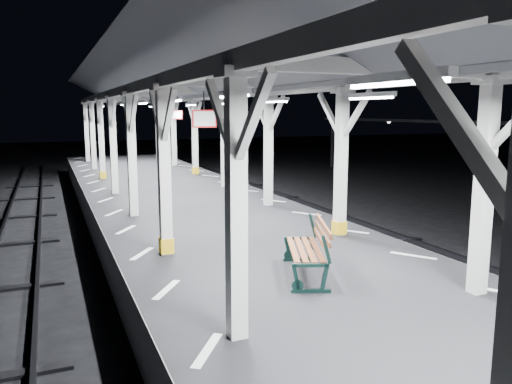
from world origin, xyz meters
TOP-DOWN VIEW (x-y plane):
  - ground at (0.00, 0.00)m, footprint 120.00×120.00m
  - platform at (0.00, 0.00)m, footprint 6.00×50.00m
  - hazard_stripes_left at (-2.45, 0.00)m, footprint 1.00×48.00m
  - hazard_stripes_right at (2.45, 0.00)m, footprint 1.00×48.00m
  - track_right at (5.00, 0.00)m, footprint 2.20×60.00m
  - canopy at (0.00, -0.02)m, footprint 5.40×49.00m
  - bench_mid at (0.01, -0.27)m, footprint 1.23×1.84m

SIDE VIEW (x-z plane):
  - ground at x=0.00m, z-range 0.00..0.00m
  - track_right at x=5.00m, z-range 0.00..0.16m
  - platform at x=0.00m, z-range 0.00..1.00m
  - hazard_stripes_left at x=-2.45m, z-range 1.00..1.01m
  - hazard_stripes_right at x=2.45m, z-range 1.00..1.01m
  - bench_mid at x=0.01m, z-range 1.03..1.97m
  - canopy at x=0.00m, z-range 2.24..6.89m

